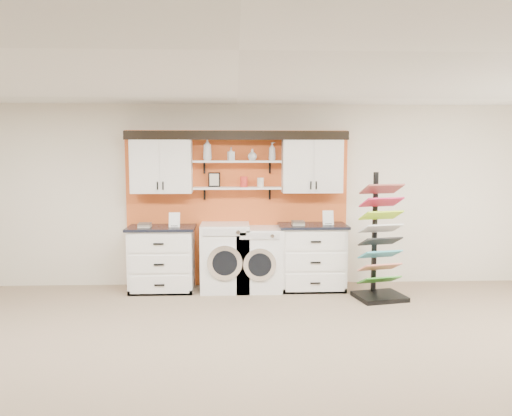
{
  "coord_description": "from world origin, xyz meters",
  "views": [
    {
      "loc": [
        -0.03,
        -3.73,
        2.05
      ],
      "look_at": [
        0.22,
        2.3,
        1.39
      ],
      "focal_mm": 35.0,
      "sensor_mm": 36.0,
      "label": 1
    }
  ],
  "objects_px": {
    "base_cabinet_right": "(312,257)",
    "washer": "(225,257)",
    "base_cabinet_left": "(162,259)",
    "dryer": "(259,259)",
    "sample_rack": "(380,260)"
  },
  "relations": [
    {
      "from": "base_cabinet_right",
      "to": "washer",
      "type": "relative_size",
      "value": 1.01
    },
    {
      "from": "base_cabinet_left",
      "to": "dryer",
      "type": "relative_size",
      "value": 1.05
    },
    {
      "from": "base_cabinet_left",
      "to": "dryer",
      "type": "distance_m",
      "value": 1.45
    },
    {
      "from": "dryer",
      "to": "sample_rack",
      "type": "bearing_deg",
      "value": -17.76
    },
    {
      "from": "base_cabinet_right",
      "to": "dryer",
      "type": "bearing_deg",
      "value": -179.76
    },
    {
      "from": "base_cabinet_right",
      "to": "washer",
      "type": "distance_m",
      "value": 1.32
    },
    {
      "from": "base_cabinet_left",
      "to": "washer",
      "type": "bearing_deg",
      "value": -0.2
    },
    {
      "from": "sample_rack",
      "to": "base_cabinet_left",
      "type": "bearing_deg",
      "value": 158.24
    },
    {
      "from": "base_cabinet_left",
      "to": "sample_rack",
      "type": "xyz_separation_m",
      "value": [
        3.13,
        -0.54,
        0.07
      ]
    },
    {
      "from": "base_cabinet_right",
      "to": "dryer",
      "type": "xyz_separation_m",
      "value": [
        -0.81,
        -0.0,
        -0.02
      ]
    },
    {
      "from": "washer",
      "to": "sample_rack",
      "type": "bearing_deg",
      "value": -13.85
    },
    {
      "from": "dryer",
      "to": "sample_rack",
      "type": "height_order",
      "value": "sample_rack"
    },
    {
      "from": "dryer",
      "to": "base_cabinet_left",
      "type": "bearing_deg",
      "value": 179.87
    },
    {
      "from": "base_cabinet_right",
      "to": "washer",
      "type": "xyz_separation_m",
      "value": [
        -1.32,
        -0.0,
        0.01
      ]
    },
    {
      "from": "base_cabinet_right",
      "to": "dryer",
      "type": "distance_m",
      "value": 0.81
    }
  ]
}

